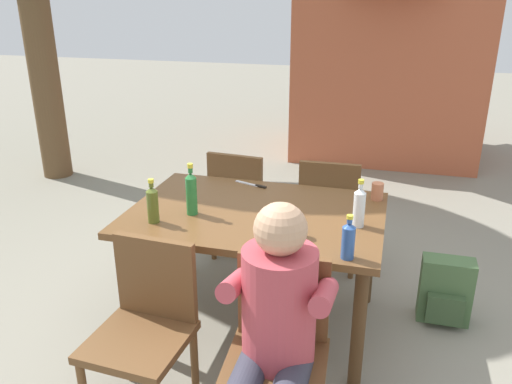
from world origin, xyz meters
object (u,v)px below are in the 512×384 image
bottle_green (191,193)px  brick_kiosk (391,46)px  chair_far_right (329,208)px  cup_terracotta (377,191)px  chair_near_left (146,321)px  chair_far_left (241,199)px  table_knife (253,185)px  backpack_by_near_side (445,292)px  bottle_clear (359,206)px  chair_near_right (279,344)px  dining_table (256,226)px  bottle_olive (153,204)px  bottle_blue (348,240)px  cup_steel (294,227)px  person_in_white_shirt (275,327)px

bottle_green → brick_kiosk: (0.94, 4.18, 0.45)m
chair_far_right → cup_terracotta: (0.34, -0.43, 0.33)m
chair_near_left → chair_far_left: bearing=90.4°
table_knife → backpack_by_near_side: table_knife is taller
chair_far_right → bottle_clear: 0.97m
chair_near_right → table_knife: 1.32m
dining_table → cup_terracotta: bearing=29.2°
cup_terracotta → bottle_green: bearing=-153.4°
cup_terracotta → dining_table: bearing=-150.8°
dining_table → bottle_clear: (0.59, -0.05, 0.21)m
bottle_olive → chair_near_right: bearing=-31.5°
chair_near_left → cup_terracotta: (0.99, 1.17, 0.33)m
brick_kiosk → dining_table: bearing=-98.4°
chair_far_right → bottle_blue: (0.24, -1.23, 0.37)m
chair_far_left → backpack_by_near_side: chair_far_left is taller
backpack_by_near_side → bottle_green: bearing=-162.7°
chair_near_right → table_knife: bearing=110.6°
chair_near_left → table_knife: (0.19, 1.21, 0.28)m
bottle_clear → bottle_green: size_ratio=0.89×
dining_table → table_knife: 0.44m
cup_steel → backpack_by_near_side: cup_steel is taller
bottle_olive → cup_steel: 0.78m
chair_far_right → dining_table: bearing=-112.5°
table_knife → dining_table: bearing=-72.1°
chair_far_right → chair_far_left: (-0.67, 0.00, 0.00)m
chair_near_left → table_knife: chair_near_left is taller
person_in_white_shirt → bottle_olive: (-0.84, 0.62, 0.21)m
bottle_olive → table_knife: bottle_olive is taller
chair_far_left → person_in_white_shirt: 1.85m
chair_far_left → person_in_white_shirt: bearing=-68.8°
chair_near_right → cup_terracotta: size_ratio=8.18×
chair_far_right → person_in_white_shirt: (-0.00, -1.71, 0.17)m
chair_near_left → table_knife: 1.26m
bottle_clear → backpack_by_near_side: 0.95m
person_in_white_shirt → dining_table: bearing=109.9°
dining_table → bottle_olive: size_ratio=5.80×
chair_near_left → brick_kiosk: 5.01m
table_knife → brick_kiosk: brick_kiosk is taller
bottle_olive → cup_terracotta: 1.35m
chair_far_left → cup_terracotta: bearing=-23.2°
chair_near_right → chair_far_left: same height
bottle_green → table_knife: bearing=68.7°
chair_far_right → table_knife: (-0.46, -0.39, 0.28)m
chair_far_left → bottle_olive: (-0.17, -1.10, 0.38)m
bottle_clear → table_knife: size_ratio=1.15×
backpack_by_near_side → bottle_clear: bearing=-145.3°
person_in_white_shirt → bottle_clear: size_ratio=4.39×
chair_near_right → bottle_clear: 0.89m
cup_terracotta → backpack_by_near_side: (0.47, -0.04, -0.61)m
chair_far_left → bottle_olive: bottle_olive is taller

